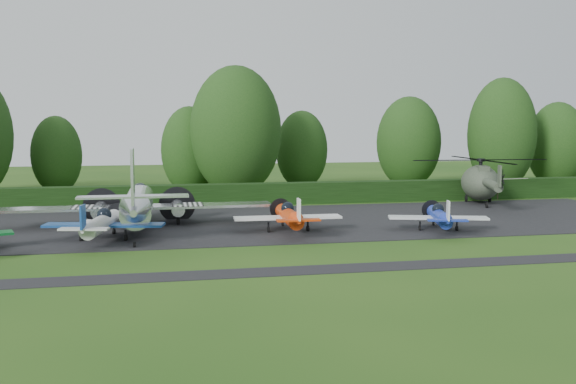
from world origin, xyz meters
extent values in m
plane|color=#214814|center=(0.00, 0.00, 0.00)|extent=(160.00, 160.00, 0.00)
cube|color=black|center=(0.00, 10.00, 0.00)|extent=(70.00, 18.00, 0.01)
cube|color=black|center=(0.00, -6.00, 0.00)|extent=(70.00, 2.00, 0.00)
cube|color=black|center=(0.00, 21.00, 0.00)|extent=(90.00, 1.60, 2.00)
cylinder|color=white|center=(-6.61, 9.52, 1.70)|extent=(2.06, 10.75, 2.06)
cone|color=white|center=(-6.61, 15.54, 1.70)|extent=(2.06, 1.34, 2.06)
cone|color=white|center=(-6.61, 3.07, 2.15)|extent=(2.06, 2.69, 2.06)
sphere|color=black|center=(-6.61, 14.68, 2.15)|extent=(1.34, 1.34, 1.34)
cube|color=white|center=(-6.61, 10.42, 1.43)|extent=(19.70, 2.15, 0.20)
cube|color=white|center=(-10.20, 10.42, 1.54)|extent=(2.33, 2.24, 0.04)
cube|color=white|center=(-3.03, 10.42, 1.54)|extent=(2.33, 2.24, 0.04)
cylinder|color=white|center=(-9.48, 10.95, 1.21)|extent=(0.99, 2.87, 0.99)
cylinder|color=white|center=(-3.75, 10.95, 1.21)|extent=(0.99, 2.87, 0.99)
cylinder|color=black|center=(-9.48, 12.97, 1.21)|extent=(2.87, 0.03, 2.87)
cylinder|color=black|center=(-3.75, 12.97, 1.21)|extent=(2.87, 0.03, 2.87)
cube|color=white|center=(-6.61, 2.36, 3.13)|extent=(6.72, 1.25, 0.13)
cube|color=white|center=(-6.61, 2.09, 4.39)|extent=(0.16, 1.97, 3.40)
cylinder|color=black|center=(-9.48, 10.60, 0.22)|extent=(0.22, 0.81, 0.81)
cylinder|color=black|center=(-3.75, 10.60, 0.22)|extent=(0.22, 0.81, 0.81)
cylinder|color=black|center=(-6.61, 2.00, 0.16)|extent=(0.16, 0.39, 0.39)
cylinder|color=silver|center=(-8.76, 4.26, 1.21)|extent=(1.06, 6.06, 1.06)
sphere|color=black|center=(-8.76, 4.92, 1.71)|extent=(0.93, 0.93, 0.93)
cube|color=navy|center=(-8.76, 4.81, 1.05)|extent=(7.71, 1.43, 0.15)
cube|color=silver|center=(-8.76, 0.62, 1.49)|extent=(2.86, 0.77, 0.11)
cube|color=navy|center=(-8.76, 0.51, 2.20)|extent=(0.11, 0.88, 1.43)
cylinder|color=black|center=(-8.76, 8.17, 1.21)|extent=(1.65, 0.02, 1.65)
cylinder|color=black|center=(-10.19, 4.59, 0.20)|extent=(0.15, 0.48, 0.48)
cylinder|color=black|center=(-7.32, 4.59, 0.20)|extent=(0.15, 0.48, 0.48)
cylinder|color=black|center=(-8.76, 7.12, 0.18)|extent=(0.13, 0.44, 0.44)
cylinder|color=red|center=(3.71, 5.25, 1.19)|extent=(1.03, 5.93, 1.03)
sphere|color=black|center=(3.71, 5.90, 1.67)|extent=(0.91, 0.91, 0.91)
cube|color=white|center=(3.71, 5.79, 1.02)|extent=(7.55, 1.40, 0.15)
cube|color=red|center=(3.71, 1.69, 1.46)|extent=(2.80, 0.75, 0.11)
cube|color=white|center=(3.71, 1.59, 2.16)|extent=(0.11, 0.86, 1.40)
cylinder|color=black|center=(3.71, 9.08, 1.19)|extent=(1.62, 0.02, 1.62)
cylinder|color=black|center=(2.31, 5.58, 0.19)|extent=(0.15, 0.47, 0.47)
cylinder|color=black|center=(5.11, 5.58, 0.19)|extent=(0.15, 0.47, 0.47)
cylinder|color=black|center=(3.71, 8.05, 0.17)|extent=(0.13, 0.43, 0.43)
cylinder|color=#1B30A2|center=(14.14, 3.61, 1.09)|extent=(0.95, 5.45, 0.95)
sphere|color=black|center=(14.14, 4.21, 1.54)|extent=(0.83, 0.83, 0.83)
cube|color=white|center=(14.14, 4.11, 0.94)|extent=(6.94, 1.29, 0.14)
cube|color=#1B30A2|center=(14.14, 0.34, 1.34)|extent=(2.58, 0.69, 0.10)
cube|color=white|center=(14.14, 0.24, 1.98)|extent=(0.10, 0.79, 1.29)
cylinder|color=black|center=(14.14, 7.13, 1.09)|extent=(1.49, 0.02, 1.49)
cylinder|color=black|center=(12.85, 3.91, 0.18)|extent=(0.14, 0.44, 0.44)
cylinder|color=black|center=(15.43, 3.91, 0.18)|extent=(0.14, 0.44, 0.44)
cylinder|color=black|center=(14.14, 6.19, 0.16)|extent=(0.12, 0.40, 0.40)
ellipsoid|color=#364132|center=(24.74, 17.67, 1.98)|extent=(3.44, 6.31, 3.30)
cylinder|color=#364132|center=(24.74, 12.71, 2.32)|extent=(0.77, 6.61, 0.77)
cube|color=#364132|center=(24.74, 9.29, 3.31)|extent=(0.13, 0.99, 1.76)
cylinder|color=black|center=(24.74, 17.67, 3.64)|extent=(0.33, 0.33, 0.88)
cylinder|color=black|center=(24.74, 17.67, 4.13)|extent=(0.77, 0.77, 0.28)
cylinder|color=black|center=(24.74, 17.67, 4.13)|extent=(13.23, 13.23, 0.07)
cube|color=#364132|center=(24.74, 16.79, 3.25)|extent=(0.99, 2.20, 0.77)
ellipsoid|color=black|center=(24.74, 19.44, 2.09)|extent=(2.09, 2.09, 1.89)
cylinder|color=black|center=(23.64, 18.56, 0.33)|extent=(0.20, 0.62, 0.62)
cylinder|color=black|center=(25.84, 18.56, 0.33)|extent=(0.20, 0.62, 0.62)
cylinder|color=black|center=(24.74, 14.15, 0.28)|extent=(0.18, 0.53, 0.53)
cylinder|color=#3F3326|center=(28.03, 20.40, 0.68)|extent=(0.14, 0.14, 1.36)
cylinder|color=#3F3326|center=(31.44, 20.40, 0.68)|extent=(0.14, 0.14, 1.36)
cube|color=beige|center=(29.74, 20.40, 1.47)|extent=(3.63, 0.09, 1.13)
cylinder|color=black|center=(32.51, 27.64, 2.06)|extent=(0.70, 0.70, 4.13)
ellipsoid|color=#193B12|center=(32.51, 27.64, 6.31)|extent=(7.47, 7.47, 12.61)
cylinder|color=black|center=(2.84, 28.48, 2.21)|extent=(0.70, 0.70, 4.42)
ellipsoid|color=#193B12|center=(2.84, 28.48, 6.75)|extent=(9.45, 9.45, 13.51)
cylinder|color=black|center=(-15.79, 34.39, 1.37)|extent=(0.70, 0.70, 2.74)
ellipsoid|color=#193B12|center=(-15.79, 34.39, 4.19)|extent=(5.31, 5.31, 8.38)
cylinder|color=black|center=(-1.80, 31.17, 1.54)|extent=(0.70, 0.70, 3.07)
ellipsoid|color=#193B12|center=(-1.80, 31.17, 4.69)|extent=(6.05, 6.05, 9.38)
cylinder|color=black|center=(11.11, 34.14, 1.47)|extent=(0.70, 0.70, 2.95)
ellipsoid|color=#193B12|center=(11.11, 34.14, 4.51)|extent=(5.94, 5.94, 9.01)
cylinder|color=black|center=(40.84, 29.75, 1.64)|extent=(0.70, 0.70, 3.29)
ellipsoid|color=#193B12|center=(40.84, 29.75, 5.03)|extent=(6.72, 6.72, 10.05)
cylinder|color=black|center=(23.65, 32.88, 1.75)|extent=(0.70, 0.70, 3.49)
ellipsoid|color=#193B12|center=(23.65, 32.88, 5.34)|extent=(7.47, 7.47, 10.67)
camera|label=1|loc=(-5.12, -37.87, 7.70)|focal=40.00mm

